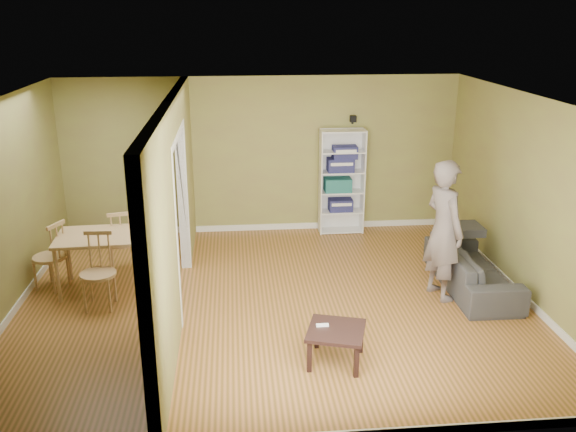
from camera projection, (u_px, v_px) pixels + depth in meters
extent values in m
plane|color=#AD6B3A|center=(274.00, 302.00, 7.90)|extent=(6.50, 6.50, 0.00)
plane|color=white|center=(272.00, 100.00, 7.06)|extent=(6.50, 6.50, 0.00)
plane|color=olive|center=(262.00, 156.00, 10.07)|extent=(6.50, 0.00, 6.50)
plane|color=olive|center=(297.00, 310.00, 4.88)|extent=(6.50, 0.00, 6.50)
plane|color=olive|center=(527.00, 199.00, 7.76)|extent=(0.00, 5.50, 5.50)
cube|color=black|center=(353.00, 119.00, 9.95)|extent=(0.10, 0.10, 0.10)
imported|color=black|center=(473.00, 262.00, 8.20)|extent=(1.95, 0.85, 0.74)
imported|color=slate|center=(445.00, 218.00, 7.73)|extent=(0.93, 0.81, 2.16)
cube|color=white|center=(320.00, 182.00, 10.11)|extent=(0.02, 0.32, 1.75)
cube|color=white|center=(363.00, 181.00, 10.17)|extent=(0.02, 0.32, 1.75)
cube|color=white|center=(340.00, 179.00, 10.28)|extent=(0.74, 0.02, 1.75)
cube|color=white|center=(340.00, 230.00, 10.41)|extent=(0.70, 0.32, 0.02)
cube|color=white|center=(341.00, 211.00, 10.30)|extent=(0.70, 0.32, 0.02)
cube|color=white|center=(341.00, 192.00, 10.19)|extent=(0.70, 0.32, 0.02)
cube|color=white|center=(342.00, 172.00, 10.08)|extent=(0.70, 0.32, 0.02)
cube|color=white|center=(343.00, 151.00, 9.97)|extent=(0.70, 0.32, 0.02)
cube|color=white|center=(343.00, 131.00, 9.86)|extent=(0.70, 0.32, 0.02)
cube|color=navy|center=(340.00, 205.00, 10.27)|extent=(0.39, 0.26, 0.20)
cube|color=#196147|center=(338.00, 185.00, 10.15)|extent=(0.44, 0.29, 0.23)
cube|color=navy|center=(340.00, 165.00, 10.04)|extent=(0.43, 0.28, 0.22)
cube|color=navy|center=(345.00, 153.00, 9.99)|extent=(0.40, 0.26, 0.20)
cube|color=black|center=(336.00, 331.00, 6.43)|extent=(0.59, 0.59, 0.04)
cube|color=black|center=(316.00, 361.00, 6.25)|extent=(0.05, 0.05, 0.35)
cube|color=black|center=(363.00, 358.00, 6.29)|extent=(0.05, 0.05, 0.35)
cube|color=black|center=(310.00, 336.00, 6.71)|extent=(0.05, 0.05, 0.35)
cube|color=black|center=(354.00, 334.00, 6.75)|extent=(0.05, 0.05, 0.35)
cube|color=white|center=(322.00, 325.00, 6.48)|extent=(0.13, 0.04, 0.03)
cube|color=tan|center=(104.00, 236.00, 8.05)|extent=(1.23, 0.82, 0.04)
cylinder|color=tan|center=(57.00, 275.00, 7.79)|extent=(0.05, 0.05, 0.73)
cylinder|color=tan|center=(146.00, 272.00, 7.89)|extent=(0.05, 0.05, 0.73)
cylinder|color=tan|center=(70.00, 254.00, 8.47)|extent=(0.05, 0.05, 0.73)
cylinder|color=tan|center=(153.00, 251.00, 8.57)|extent=(0.05, 0.05, 0.73)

